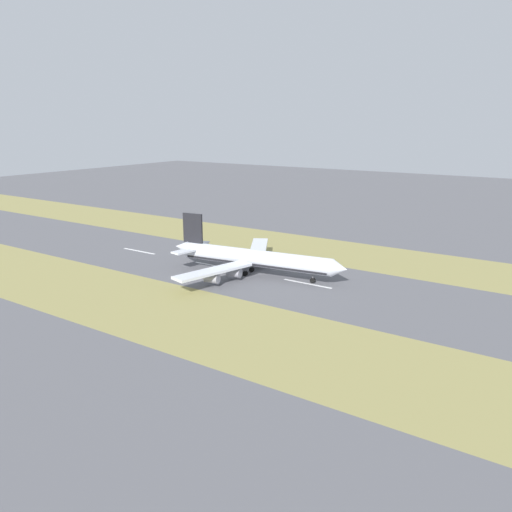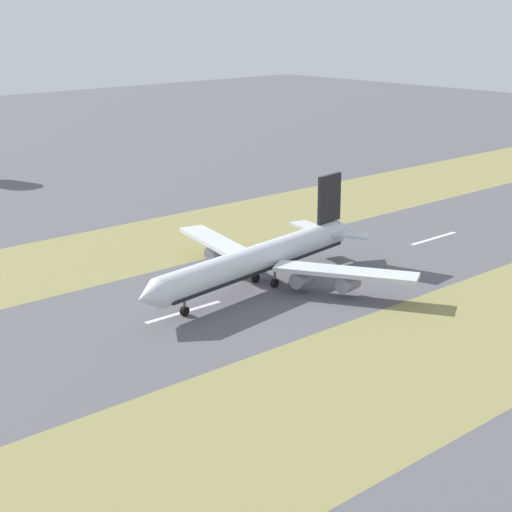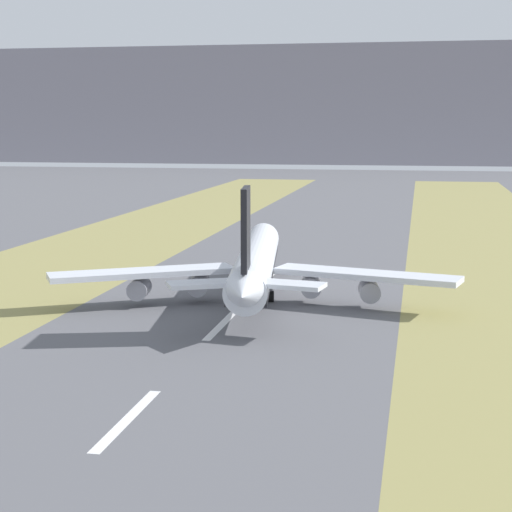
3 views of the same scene
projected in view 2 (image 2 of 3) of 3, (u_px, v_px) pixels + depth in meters
name	position (u px, v px, depth m)	size (l,w,h in m)	color
ground_plane	(261.00, 289.00, 177.97)	(800.00, 800.00, 0.00)	#56565B
grass_median_west	(439.00, 352.00, 146.07)	(40.00, 600.00, 0.01)	olive
grass_median_east	(137.00, 246.00, 209.86)	(40.00, 600.00, 0.01)	olive
centreline_dash_near	(434.00, 238.00, 216.59)	(1.20, 18.00, 0.01)	silver
centreline_dash_mid	(326.00, 270.00, 190.76)	(1.20, 18.00, 0.01)	silver
centreline_dash_far	(184.00, 312.00, 164.93)	(1.20, 18.00, 0.01)	silver
airplane_main_jet	(262.00, 259.00, 178.41)	(63.53, 67.12, 20.20)	silver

